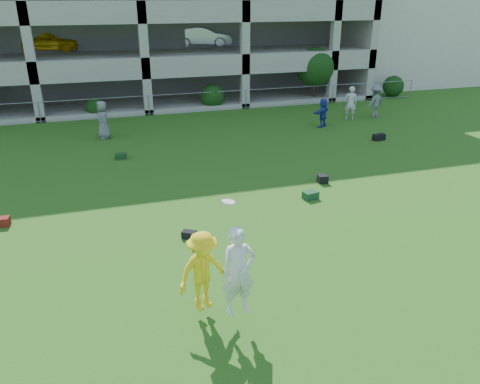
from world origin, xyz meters
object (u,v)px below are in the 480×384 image
object	(u,v)px
crate_d	(323,179)
frisbee_contest	(213,271)
parking_garage	(128,4)
stucco_building	(403,15)
bystander_c	(103,120)
bystander_d	(323,113)
bystander_f	(375,101)
bystander_e	(350,103)

from	to	relation	value
crate_d	frisbee_contest	xyz separation A→B (m)	(-5.92, -6.65, 1.08)
parking_garage	stucco_building	bearing A→B (deg)	0.75
bystander_c	frisbee_contest	world-z (taller)	frisbee_contest
stucco_building	crate_d	xyz separation A→B (m)	(-18.11, -21.86, -4.85)
bystander_d	frisbee_contest	world-z (taller)	frisbee_contest
stucco_building	parking_garage	world-z (taller)	parking_garage
crate_d	parking_garage	xyz separation A→B (m)	(-4.89, 21.56, 5.86)
crate_d	stucco_building	bearing A→B (deg)	50.37
stucco_building	bystander_d	size ratio (longest dim) A/B	10.45
crate_d	parking_garage	distance (m)	22.88
bystander_c	bystander_d	world-z (taller)	bystander_c
bystander_f	bystander_d	bearing A→B (deg)	-4.19
bystander_e	crate_d	world-z (taller)	bystander_e
bystander_c	bystander_d	distance (m)	11.36
bystander_c	bystander_e	xyz separation A→B (m)	(13.49, -0.21, 0.02)
crate_d	bystander_e	bearing A→B (deg)	55.11
crate_d	frisbee_contest	world-z (taller)	frisbee_contest
bystander_e	frisbee_contest	bearing A→B (deg)	77.98
parking_garage	crate_d	bearing A→B (deg)	-77.21
stucco_building	frisbee_contest	size ratio (longest dim) A/B	6.28
frisbee_contest	stucco_building	bearing A→B (deg)	49.88
stucco_building	bystander_f	distance (m)	17.48
bystander_c	parking_garage	bearing A→B (deg)	156.92
bystander_d	parking_garage	bearing A→B (deg)	-94.28
bystander_e	bystander_f	world-z (taller)	bystander_e
crate_d	bystander_c	bearing A→B (deg)	131.39
bystander_d	bystander_e	bearing A→B (deg)	168.64
bystander_c	bystander_e	bearing A→B (deg)	77.92
bystander_d	frisbee_contest	size ratio (longest dim) A/B	0.60
bystander_f	parking_garage	bearing A→B (deg)	-66.42
bystander_d	crate_d	world-z (taller)	bystander_d
crate_d	parking_garage	world-z (taller)	parking_garage
stucco_building	bystander_f	world-z (taller)	stucco_building
stucco_building	parking_garage	xyz separation A→B (m)	(-23.00, -0.30, 1.01)
bystander_e	frisbee_contest	size ratio (longest dim) A/B	0.74
bystander_c	parking_garage	size ratio (longest dim) A/B	0.06
bystander_c	bystander_d	bearing A→B (deg)	72.76
bystander_d	bystander_f	distance (m)	4.03
bystander_d	stucco_building	bearing A→B (deg)	-170.56
crate_d	bystander_d	bearing A→B (deg)	63.70
bystander_f	frisbee_contest	distance (m)	20.31
stucco_building	frisbee_contest	world-z (taller)	stucco_building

